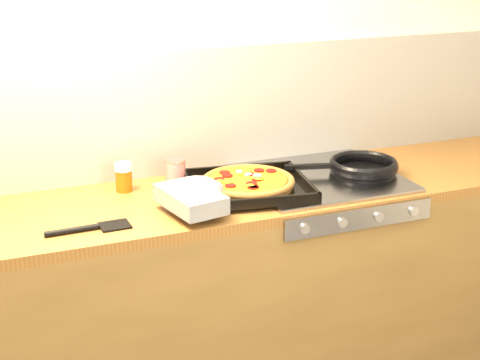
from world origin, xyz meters
name	(u,v)px	position (x,y,z in m)	size (l,w,h in m)	color
room_shell	(188,112)	(0.00, 1.39, 1.15)	(3.20, 3.20, 3.20)	white
counter_run	(215,301)	(0.00, 1.10, 0.45)	(3.20, 0.62, 0.90)	brown
stovetop	(320,178)	(0.45, 1.10, 0.91)	(0.60, 0.56, 0.02)	gray
pizza_on_tray	(232,187)	(0.05, 1.03, 0.95)	(0.62, 0.49, 0.08)	black
frying_pan	(362,167)	(0.62, 1.07, 0.94)	(0.48, 0.34, 0.05)	black
tomato_can	(175,173)	(-0.11, 1.23, 0.96)	(0.08, 0.08, 0.11)	#A60D1B
juice_glass	(124,177)	(-0.30, 1.26, 0.96)	(0.08, 0.08, 0.11)	#C74C0B
wooden_spoon	(230,174)	(0.14, 1.27, 0.91)	(0.29, 0.11, 0.02)	tan
black_spatula	(90,228)	(-0.49, 0.93, 0.91)	(0.28, 0.09, 0.02)	black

